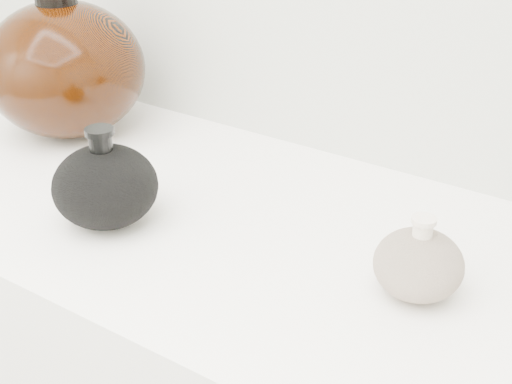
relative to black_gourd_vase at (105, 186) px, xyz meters
The scene contains 3 objects.
black_gourd_vase is the anchor object (origin of this frame).
cream_gourd_vase 0.39m from the black_gourd_vase, 10.86° to the left, with size 0.13×0.13×0.10m.
left_round_pot 0.32m from the black_gourd_vase, 144.88° to the left, with size 0.29×0.29×0.24m.
Camera 1 is at (0.43, 0.31, 1.36)m, focal length 50.00 mm.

